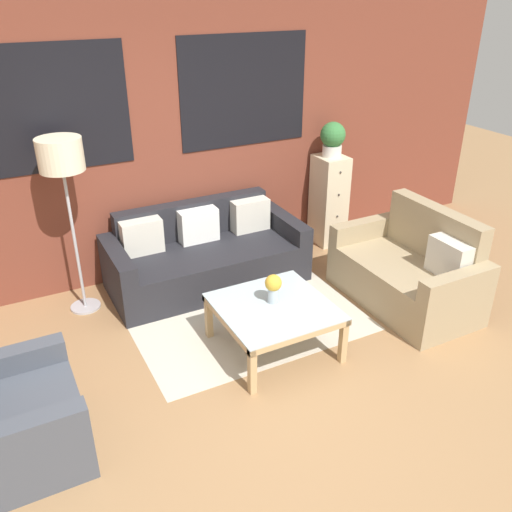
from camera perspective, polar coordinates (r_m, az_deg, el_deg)
name	(u,v)px	position (r m, az deg, el deg)	size (l,w,h in m)	color
ground_plane	(276,404)	(4.16, 2.13, -15.32)	(16.00, 16.00, 0.00)	#9E754C
wall_back_brick	(156,140)	(5.50, -10.47, 11.94)	(8.40, 0.09, 2.80)	brown
rug	(243,314)	(5.12, -1.43, -6.10)	(2.06, 1.64, 0.00)	beige
couch_dark	(205,256)	(5.55, -5.37, -0.01)	(1.97, 0.88, 0.78)	#232328
settee_vintage	(410,273)	(5.37, 15.87, -1.70)	(0.80, 1.41, 0.92)	tan
armchair_corner	(10,422)	(3.95, -24.46, -15.62)	(0.80, 0.89, 0.84)	#474C56
coffee_table	(274,312)	(4.48, 1.90, -5.92)	(0.90, 0.90, 0.42)	silver
floor_lamp	(62,163)	(4.89, -19.78, 9.20)	(0.38, 0.38, 1.64)	#B2B2B7
drawer_cabinet	(329,200)	(6.37, 7.66, 5.83)	(0.32, 0.39, 1.05)	beige
potted_plant	(333,138)	(6.14, 8.08, 12.19)	(0.28, 0.28, 0.38)	silver
flower_vase	(273,287)	(4.42, 1.83, -3.23)	(0.14, 0.14, 0.25)	#ADBCC6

